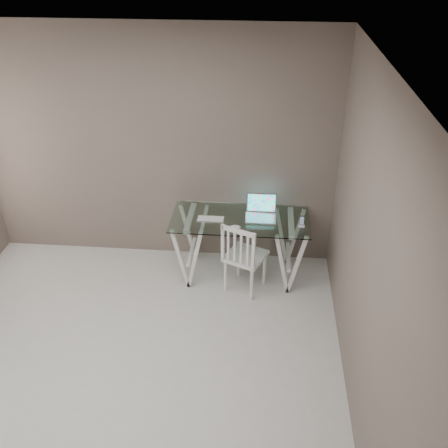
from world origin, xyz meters
name	(u,v)px	position (x,y,z in m)	size (l,w,h in m)	color
room	(78,225)	(-0.06, 0.02, 1.72)	(4.50, 4.52, 2.71)	beige
desk	(240,246)	(0.96, 1.85, 0.38)	(1.50, 0.70, 0.75)	silver
chair	(243,255)	(1.01, 1.55, 0.48)	(0.52, 0.52, 0.86)	white
laptop	(261,212)	(1.18, 1.92, 0.80)	(0.33, 0.28, 0.23)	silver
keyboard	(211,219)	(0.64, 1.81, 0.75)	(0.30, 0.13, 0.01)	silver
mouse	(235,227)	(0.92, 1.64, 0.76)	(0.11, 0.07, 0.04)	white
phone_dock	(302,223)	(1.62, 1.75, 0.78)	(0.06, 0.06, 0.12)	white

